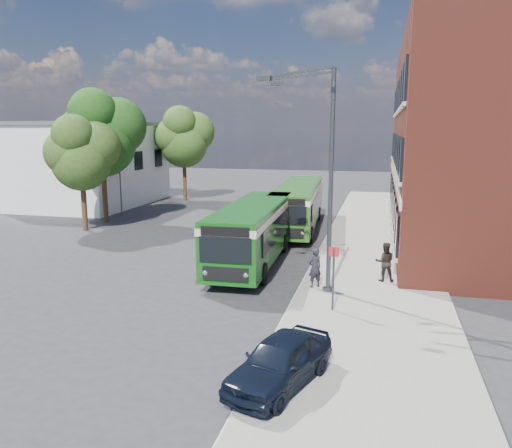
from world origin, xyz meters
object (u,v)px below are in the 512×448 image
(street_lamp, at_px, (322,178))
(bus_front, at_px, (253,228))
(bus_rear, at_px, (298,202))
(parked_car, at_px, (280,361))

(street_lamp, xyz_separation_m, bus_front, (-3.84, 3.97, -2.96))
(street_lamp, relative_size, bus_rear, 0.71)
(bus_rear, xyz_separation_m, parked_car, (3.09, -21.44, -1.04))
(bus_front, xyz_separation_m, parked_car, (3.80, -11.96, -1.03))
(street_lamp, bearing_deg, parked_car, -90.27)
(street_lamp, xyz_separation_m, parked_car, (-0.04, -7.98, -3.99))
(bus_front, height_order, parked_car, bus_front)
(bus_rear, bearing_deg, bus_front, -94.29)
(bus_rear, bearing_deg, street_lamp, -76.92)
(bus_rear, height_order, parked_car, bus_rear)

